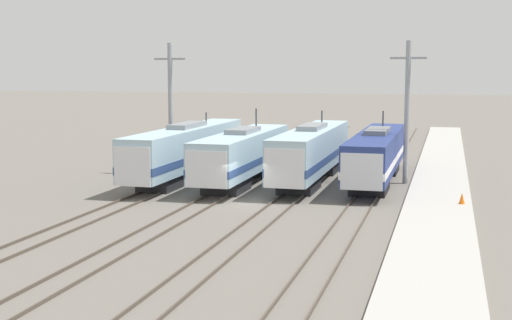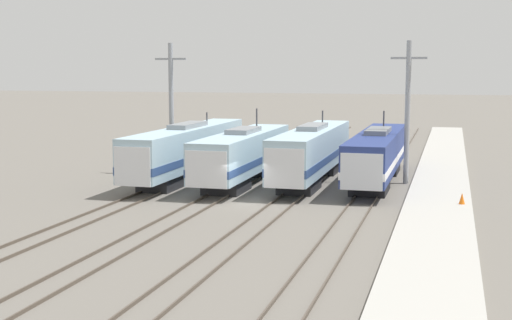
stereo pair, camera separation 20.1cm
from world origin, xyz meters
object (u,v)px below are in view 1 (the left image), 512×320
(locomotive_far_left, at_px, (185,151))
(locomotive_center_right, at_px, (311,153))
(catenary_tower_left, at_px, (171,107))
(locomotive_far_right, at_px, (376,155))
(locomotive_center_left, at_px, (241,155))
(catenary_tower_right, at_px, (407,111))
(traffic_cone, at_px, (462,198))

(locomotive_far_left, relative_size, locomotive_center_right, 1.07)
(locomotive_center_right, distance_m, catenary_tower_left, 12.11)
(locomotive_far_right, bearing_deg, locomotive_center_left, -161.92)
(locomotive_far_right, distance_m, catenary_tower_right, 3.95)
(locomotive_far_right, relative_size, catenary_tower_right, 1.86)
(locomotive_far_right, bearing_deg, catenary_tower_right, 6.79)
(locomotive_center_right, relative_size, catenary_tower_right, 1.80)
(locomotive_center_left, relative_size, locomotive_far_right, 0.86)
(locomotive_far_right, bearing_deg, catenary_tower_left, 179.12)
(catenary_tower_left, bearing_deg, locomotive_center_right, -5.62)
(locomotive_far_left, distance_m, traffic_cone, 21.49)
(locomotive_far_left, bearing_deg, locomotive_center_left, -12.17)
(locomotive_far_right, height_order, catenary_tower_right, catenary_tower_right)
(locomotive_far_left, relative_size, locomotive_center_left, 1.20)
(catenary_tower_left, relative_size, traffic_cone, 15.40)
(locomotive_center_right, height_order, locomotive_far_right, locomotive_center_right)
(locomotive_center_right, height_order, catenary_tower_right, catenary_tower_right)
(catenary_tower_left, bearing_deg, traffic_cone, -21.98)
(locomotive_center_left, relative_size, traffic_cone, 24.73)
(locomotive_center_left, distance_m, catenary_tower_right, 12.59)
(locomotive_center_right, distance_m, locomotive_far_right, 4.86)
(locomotive_center_right, relative_size, locomotive_far_right, 0.97)
(locomotive_far_left, height_order, traffic_cone, locomotive_far_left)
(catenary_tower_left, height_order, catenary_tower_right, same)
(locomotive_far_left, xyz_separation_m, catenary_tower_left, (-2.07, 2.34, 3.19))
(locomotive_far_left, distance_m, locomotive_far_right, 14.48)
(locomotive_center_left, bearing_deg, locomotive_far_left, 167.83)
(catenary_tower_left, distance_m, catenary_tower_right, 18.52)
(locomotive_center_right, bearing_deg, catenary_tower_left, 174.38)
(locomotive_center_left, relative_size, catenary_tower_left, 1.61)
(locomotive_far_left, bearing_deg, locomotive_far_right, 8.29)
(catenary_tower_left, bearing_deg, catenary_tower_right, 0.00)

